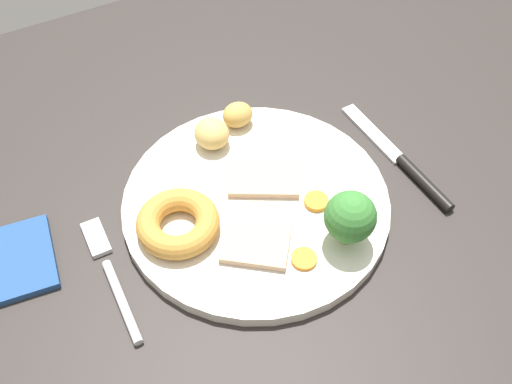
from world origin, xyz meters
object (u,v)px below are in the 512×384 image
object	(u,v)px
roast_potato_left	(238,115)
carrot_coin_front	(304,259)
fork	(111,274)
yorkshire_pudding	(178,223)
roast_potato_right	(212,134)
carrot_coin_back	(316,201)
broccoli_floret	(350,217)
knife	(405,164)
meat_slice_under	(264,179)
dinner_plate	(256,202)
meat_slice_main	(256,243)

from	to	relation	value
roast_potato_left	carrot_coin_front	xyz separation A→B (cm)	(-3.33, -20.02, -1.20)
fork	yorkshire_pudding	bearing A→B (deg)	-82.08
roast_potato_right	carrot_coin_back	bearing A→B (deg)	-66.55
carrot_coin_back	roast_potato_right	bearing A→B (deg)	113.45
roast_potato_left	broccoli_floret	bearing A→B (deg)	-85.20
roast_potato_left	knife	world-z (taller)	roast_potato_left
meat_slice_under	roast_potato_right	bearing A→B (deg)	106.89
meat_slice_under	carrot_coin_back	xyz separation A→B (cm)	(3.32, -5.32, -0.12)
meat_slice_under	roast_potato_left	world-z (taller)	roast_potato_left
yorkshire_pudding	knife	xyz separation A→B (cm)	(26.45, -3.36, -2.16)
dinner_plate	knife	size ratio (longest dim) A/B	1.53
carrot_coin_back	knife	xyz separation A→B (cm)	(12.39, 0.41, -1.23)
yorkshire_pudding	roast_potato_left	bearing A→B (deg)	40.96
roast_potato_left	broccoli_floret	distance (cm)	20.12
carrot_coin_back	fork	bearing A→B (deg)	172.28
carrot_coin_back	knife	distance (cm)	12.45
meat_slice_main	dinner_plate	bearing A→B (deg)	60.99
roast_potato_right	dinner_plate	bearing A→B (deg)	-87.17
knife	fork	bearing A→B (deg)	85.20
dinner_plate	roast_potato_left	distance (cm)	11.74
roast_potato_right	knife	bearing A→B (deg)	-35.04
carrot_coin_front	fork	size ratio (longest dim) A/B	0.17
meat_slice_under	dinner_plate	bearing A→B (deg)	-138.51
roast_potato_right	carrot_coin_front	world-z (taller)	roast_potato_right
carrot_coin_back	dinner_plate	bearing A→B (deg)	144.93
meat_slice_under	carrot_coin_front	world-z (taller)	meat_slice_under
yorkshire_pudding	knife	size ratio (longest dim) A/B	0.45
broccoli_floret	dinner_plate	bearing A→B (deg)	120.61
yorkshire_pudding	knife	world-z (taller)	yorkshire_pudding
dinner_plate	fork	world-z (taller)	dinner_plate
dinner_plate	yorkshire_pudding	world-z (taller)	yorkshire_pudding
dinner_plate	meat_slice_main	xyz separation A→B (cm)	(-2.94, -5.31, 1.10)
dinner_plate	roast_potato_right	xyz separation A→B (cm)	(-0.47, 9.42, 2.33)
meat_slice_main	knife	size ratio (longest dim) A/B	0.35
meat_slice_main	yorkshire_pudding	bearing A→B (deg)	137.44
dinner_plate	carrot_coin_front	distance (cm)	9.11
roast_potato_right	roast_potato_left	bearing A→B (deg)	20.58
roast_potato_left	carrot_coin_front	bearing A→B (deg)	-99.44
yorkshire_pudding	fork	size ratio (longest dim) A/B	0.55
dinner_plate	knife	world-z (taller)	dinner_plate
meat_slice_under	carrot_coin_back	size ratio (longest dim) A/B	2.94
dinner_plate	carrot_coin_back	distance (cm)	6.44
carrot_coin_front	broccoli_floret	distance (cm)	6.04
dinner_plate	broccoli_floret	world-z (taller)	broccoli_floret
knife	broccoli_floret	bearing A→B (deg)	114.45
carrot_coin_front	knife	world-z (taller)	carrot_coin_front
meat_slice_main	knife	xyz separation A→B (cm)	(20.54, 2.06, -1.35)
yorkshire_pudding	roast_potato_right	xyz separation A→B (cm)	(8.39, 9.30, 0.41)
dinner_plate	carrot_coin_front	xyz separation A→B (cm)	(0.30, -9.06, 0.92)
roast_potato_right	carrot_coin_front	size ratio (longest dim) A/B	1.61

